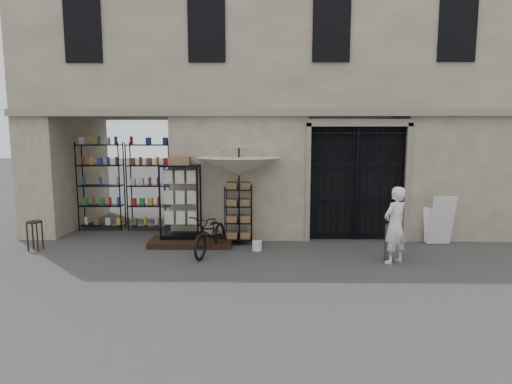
{
  "coord_description": "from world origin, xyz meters",
  "views": [
    {
      "loc": [
        -0.64,
        -8.71,
        2.71
      ],
      "look_at": [
        -0.8,
        1.4,
        1.35
      ],
      "focal_mm": 30.0,
      "sensor_mm": 36.0,
      "label": 1
    }
  ],
  "objects_px": {
    "wooden_stool": "(35,235)",
    "steel_bollard": "(388,242)",
    "white_bucket": "(257,246)",
    "display_cabinet": "(181,205)",
    "wire_rack": "(239,215)",
    "shopkeeper": "(393,263)",
    "easel_sign": "(438,219)",
    "bicycle": "(211,253)",
    "market_umbrella": "(239,162)"
  },
  "relations": [
    {
      "from": "white_bucket",
      "to": "display_cabinet",
      "type": "bearing_deg",
      "value": 161.71
    },
    {
      "from": "bicycle",
      "to": "wooden_stool",
      "type": "bearing_deg",
      "value": -168.23
    },
    {
      "from": "wire_rack",
      "to": "easel_sign",
      "type": "distance_m",
      "value": 4.96
    },
    {
      "from": "market_umbrella",
      "to": "bicycle",
      "type": "xyz_separation_m",
      "value": [
        -0.61,
        -0.72,
        -2.07
      ]
    },
    {
      "from": "wire_rack",
      "to": "bicycle",
      "type": "bearing_deg",
      "value": -105.68
    },
    {
      "from": "shopkeeper",
      "to": "white_bucket",
      "type": "bearing_deg",
      "value": -51.5
    },
    {
      "from": "wooden_stool",
      "to": "steel_bollard",
      "type": "height_order",
      "value": "steel_bollard"
    },
    {
      "from": "wooden_stool",
      "to": "shopkeeper",
      "type": "bearing_deg",
      "value": -6.13
    },
    {
      "from": "steel_bollard",
      "to": "wire_rack",
      "type": "bearing_deg",
      "value": 157.38
    },
    {
      "from": "wooden_stool",
      "to": "display_cabinet",
      "type": "bearing_deg",
      "value": 11.75
    },
    {
      "from": "market_umbrella",
      "to": "shopkeeper",
      "type": "xyz_separation_m",
      "value": [
        3.36,
        -1.38,
        -2.07
      ]
    },
    {
      "from": "steel_bollard",
      "to": "easel_sign",
      "type": "height_order",
      "value": "easel_sign"
    },
    {
      "from": "white_bucket",
      "to": "shopkeeper",
      "type": "bearing_deg",
      "value": -17.86
    },
    {
      "from": "wire_rack",
      "to": "white_bucket",
      "type": "distance_m",
      "value": 0.98
    },
    {
      "from": "steel_bollard",
      "to": "easel_sign",
      "type": "xyz_separation_m",
      "value": [
        1.65,
        1.45,
        0.23
      ]
    },
    {
      "from": "market_umbrella",
      "to": "white_bucket",
      "type": "xyz_separation_m",
      "value": [
        0.44,
        -0.43,
        -1.96
      ]
    },
    {
      "from": "market_umbrella",
      "to": "wooden_stool",
      "type": "relative_size",
      "value": 4.14
    },
    {
      "from": "wire_rack",
      "to": "white_bucket",
      "type": "xyz_separation_m",
      "value": [
        0.46,
        -0.61,
        -0.61
      ]
    },
    {
      "from": "bicycle",
      "to": "shopkeeper",
      "type": "height_order",
      "value": "bicycle"
    },
    {
      "from": "display_cabinet",
      "to": "bicycle",
      "type": "relative_size",
      "value": 1.11
    },
    {
      "from": "steel_bollard",
      "to": "shopkeeper",
      "type": "distance_m",
      "value": 0.45
    },
    {
      "from": "bicycle",
      "to": "shopkeeper",
      "type": "relative_size",
      "value": 1.08
    },
    {
      "from": "easel_sign",
      "to": "wire_rack",
      "type": "bearing_deg",
      "value": 178.14
    },
    {
      "from": "wire_rack",
      "to": "wooden_stool",
      "type": "xyz_separation_m",
      "value": [
        -4.77,
        -0.68,
        -0.35
      ]
    },
    {
      "from": "wire_rack",
      "to": "steel_bollard",
      "type": "height_order",
      "value": "wire_rack"
    },
    {
      "from": "steel_bollard",
      "to": "bicycle",
      "type": "bearing_deg",
      "value": 172.97
    },
    {
      "from": "bicycle",
      "to": "wooden_stool",
      "type": "distance_m",
      "value": 4.2
    },
    {
      "from": "shopkeeper",
      "to": "easel_sign",
      "type": "height_order",
      "value": "easel_sign"
    },
    {
      "from": "white_bucket",
      "to": "shopkeeper",
      "type": "xyz_separation_m",
      "value": [
        2.93,
        -0.94,
        -0.11
      ]
    },
    {
      "from": "white_bucket",
      "to": "steel_bollard",
      "type": "bearing_deg",
      "value": -15.08
    },
    {
      "from": "bicycle",
      "to": "wooden_stool",
      "type": "relative_size",
      "value": 2.55
    },
    {
      "from": "bicycle",
      "to": "wooden_stool",
      "type": "height_order",
      "value": "bicycle"
    },
    {
      "from": "shopkeeper",
      "to": "display_cabinet",
      "type": "bearing_deg",
      "value": -51.67
    },
    {
      "from": "display_cabinet",
      "to": "steel_bollard",
      "type": "distance_m",
      "value": 4.98
    },
    {
      "from": "wire_rack",
      "to": "market_umbrella",
      "type": "height_order",
      "value": "market_umbrella"
    },
    {
      "from": "white_bucket",
      "to": "easel_sign",
      "type": "relative_size",
      "value": 0.19
    },
    {
      "from": "wire_rack",
      "to": "steel_bollard",
      "type": "relative_size",
      "value": 1.82
    },
    {
      "from": "white_bucket",
      "to": "bicycle",
      "type": "xyz_separation_m",
      "value": [
        -1.05,
        -0.29,
        -0.11
      ]
    },
    {
      "from": "wooden_stool",
      "to": "steel_bollard",
      "type": "xyz_separation_m",
      "value": [
        8.08,
        -0.7,
        0.04
      ]
    },
    {
      "from": "bicycle",
      "to": "shopkeeper",
      "type": "distance_m",
      "value": 4.03
    },
    {
      "from": "easel_sign",
      "to": "wooden_stool",
      "type": "bearing_deg",
      "value": -178.26
    },
    {
      "from": "steel_bollard",
      "to": "shopkeeper",
      "type": "height_order",
      "value": "steel_bollard"
    },
    {
      "from": "white_bucket",
      "to": "steel_bollard",
      "type": "xyz_separation_m",
      "value": [
        2.84,
        -0.77,
        0.29
      ]
    },
    {
      "from": "wooden_stool",
      "to": "easel_sign",
      "type": "bearing_deg",
      "value": 4.38
    },
    {
      "from": "wire_rack",
      "to": "shopkeeper",
      "type": "xyz_separation_m",
      "value": [
        3.39,
        -1.55,
        -0.72
      ]
    },
    {
      "from": "market_umbrella",
      "to": "wooden_stool",
      "type": "distance_m",
      "value": 5.11
    },
    {
      "from": "white_bucket",
      "to": "easel_sign",
      "type": "xyz_separation_m",
      "value": [
        4.5,
        0.68,
        0.52
      ]
    },
    {
      "from": "bicycle",
      "to": "wire_rack",
      "type": "bearing_deg",
      "value": 71.71
    },
    {
      "from": "bicycle",
      "to": "steel_bollard",
      "type": "bearing_deg",
      "value": 7.74
    },
    {
      "from": "display_cabinet",
      "to": "wire_rack",
      "type": "relative_size",
      "value": 1.35
    }
  ]
}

